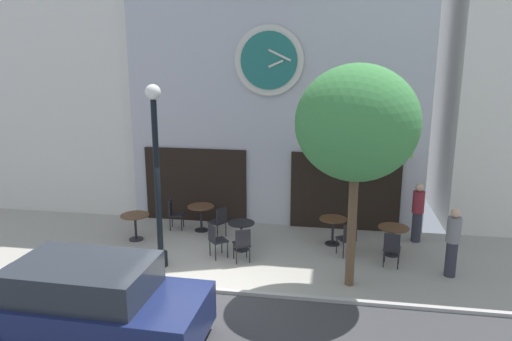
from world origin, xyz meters
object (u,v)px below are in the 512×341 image
at_px(cafe_chair_mid_row, 392,247).
at_px(pedestrian_maroon, 418,212).
at_px(pedestrian_grey, 453,241).
at_px(parked_car_navy, 86,304).
at_px(cafe_chair_curbside, 216,238).
at_px(cafe_chair_by_entrance, 219,220).
at_px(cafe_table_center, 241,231).
at_px(cafe_chair_outer, 174,212).
at_px(cafe_chair_near_lamp, 348,237).
at_px(cafe_table_leftmost, 135,221).
at_px(cafe_table_center_right, 393,234).
at_px(street_lamp, 157,178).
at_px(cafe_table_center_left, 333,225).
at_px(street_tree, 357,124).
at_px(cafe_chair_facing_wall, 242,242).
at_px(cafe_table_near_curb, 201,212).

relative_size(cafe_chair_mid_row, pedestrian_maroon, 0.54).
height_order(pedestrian_grey, parked_car_navy, pedestrian_grey).
distance_m(cafe_chair_curbside, cafe_chair_by_entrance, 1.39).
xyz_separation_m(cafe_table_center, cafe_chair_by_entrance, (-0.79, 0.76, -0.01)).
distance_m(cafe_chair_outer, cafe_chair_near_lamp, 5.22).
bearing_deg(pedestrian_maroon, cafe_table_leftmost, -171.31).
distance_m(cafe_table_leftmost, cafe_table_center_right, 7.01).
bearing_deg(cafe_table_center, cafe_chair_near_lamp, 0.81).
relative_size(street_lamp, cafe_table_center_right, 5.67).
relative_size(cafe_table_center_left, cafe_chair_near_lamp, 0.83).
distance_m(cafe_table_center_right, cafe_chair_curbside, 4.58).
bearing_deg(cafe_chair_curbside, parked_car_navy, -108.58).
height_order(street_tree, cafe_chair_mid_row, street_tree).
bearing_deg(street_tree, cafe_chair_curbside, 164.19).
xyz_separation_m(street_tree, cafe_table_center, (-2.80, 1.55, -3.12)).
relative_size(cafe_table_leftmost, cafe_chair_near_lamp, 0.88).
bearing_deg(cafe_table_center, parked_car_navy, -112.37).
height_order(street_tree, cafe_chair_facing_wall, street_tree).
distance_m(cafe_table_center_right, cafe_chair_near_lamp, 1.19).
bearing_deg(cafe_chair_near_lamp, street_lamp, -163.45).
height_order(street_tree, parked_car_navy, street_tree).
bearing_deg(cafe_chair_curbside, cafe_table_near_curb, 116.35).
xyz_separation_m(cafe_table_near_curb, cafe_chair_mid_row, (5.28, -1.67, -0.04)).
xyz_separation_m(cafe_table_leftmost, cafe_chair_near_lamp, (5.86, -0.18, -0.02)).
bearing_deg(cafe_table_center_right, street_lamp, -163.95).
bearing_deg(pedestrian_grey, parked_car_navy, -150.96).
xyz_separation_m(cafe_table_center_right, cafe_chair_by_entrance, (-4.73, 0.43, -0.04)).
relative_size(cafe_table_near_curb, cafe_chair_by_entrance, 0.87).
bearing_deg(cafe_chair_near_lamp, cafe_chair_facing_wall, -162.78).
distance_m(street_lamp, parked_car_navy, 3.64).
height_order(street_tree, pedestrian_grey, street_tree).
bearing_deg(pedestrian_maroon, cafe_chair_curbside, -159.00).
bearing_deg(cafe_table_center_left, cafe_chair_facing_wall, -144.63).
bearing_deg(cafe_chair_by_entrance, street_tree, -32.78).
height_order(cafe_table_leftmost, cafe_table_near_curb, cafe_table_near_curb).
distance_m(street_lamp, cafe_chair_mid_row, 5.91).
distance_m(cafe_table_near_curb, cafe_table_center, 1.90).
relative_size(cafe_table_center_left, cafe_chair_facing_wall, 0.83).
bearing_deg(cafe_chair_facing_wall, cafe_chair_outer, 141.24).
relative_size(cafe_table_center_left, cafe_table_center_right, 0.96).
distance_m(cafe_table_center_left, cafe_chair_outer, 4.71).
xyz_separation_m(cafe_chair_mid_row, cafe_chair_curbside, (-4.38, -0.16, 0.00)).
bearing_deg(pedestrian_maroon, cafe_chair_mid_row, -114.87).
bearing_deg(street_lamp, cafe_table_leftmost, 130.77).
distance_m(cafe_table_near_curb, cafe_table_center_left, 3.87).
height_order(cafe_chair_near_lamp, pedestrian_maroon, pedestrian_maroon).
bearing_deg(cafe_chair_near_lamp, cafe_chair_curbside, -169.04).
distance_m(cafe_table_leftmost, cafe_table_center_left, 5.50).
relative_size(cafe_chair_facing_wall, pedestrian_grey, 0.54).
xyz_separation_m(cafe_chair_curbside, pedestrian_maroon, (5.23, 2.01, 0.33)).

